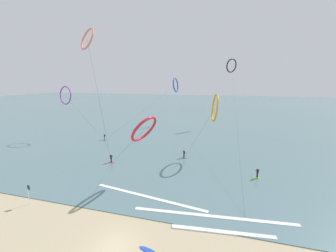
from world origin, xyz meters
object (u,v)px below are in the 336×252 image
(surfer_lime, at_px, (257,174))
(beach_flag, at_px, (28,191))
(kite_coral, at_px, (87,39))
(kite_violet, at_px, (65,95))
(surfer_teal, at_px, (184,154))
(kite_charcoal, at_px, (231,66))
(kite_cobalt, at_px, (176,85))
(kite_amber, at_px, (215,108))
(surfer_magenta, at_px, (111,159))
(surfboard_spare, at_px, (148,250))
(kite_crimson, at_px, (144,129))
(surfer_emerald, at_px, (105,137))

(surfer_lime, bearing_deg, beach_flag, 102.75)
(kite_coral, distance_m, kite_violet, 23.69)
(surfer_teal, height_order, kite_charcoal, kite_charcoal)
(kite_cobalt, height_order, kite_amber, kite_cobalt)
(beach_flag, bearing_deg, kite_cobalt, 82.74)
(kite_charcoal, bearing_deg, kite_amber, 38.06)
(surfer_magenta, relative_size, kite_violet, 0.12)
(kite_charcoal, height_order, kite_violet, kite_charcoal)
(kite_cobalt, relative_size, kite_charcoal, 0.52)
(surfer_teal, distance_m, surfer_lime, 13.78)
(kite_charcoal, distance_m, kite_coral, 47.30)
(surfer_teal, distance_m, kite_cobalt, 35.14)
(surfer_magenta, bearing_deg, kite_coral, -61.17)
(kite_charcoal, relative_size, kite_amber, 4.10)
(kite_cobalt, xyz_separation_m, kite_coral, (-5.84, -38.55, 8.03))
(surfboard_spare, bearing_deg, kite_charcoal, 82.21)
(kite_violet, bearing_deg, kite_coral, -21.25)
(kite_coral, height_order, surfboard_spare, kite_coral)
(kite_coral, bearing_deg, kite_violet, 172.36)
(kite_charcoal, bearing_deg, kite_violet, -11.58)
(kite_cobalt, distance_m, kite_crimson, 43.70)
(kite_cobalt, bearing_deg, kite_crimson, -167.64)
(kite_cobalt, distance_m, surfboard_spare, 57.13)
(surfer_emerald, bearing_deg, surfer_teal, 42.45)
(surfer_lime, height_order, kite_violet, kite_violet)
(surfer_teal, bearing_deg, beach_flag, -72.84)
(surfer_emerald, height_order, kite_cobalt, kite_cobalt)
(surfer_teal, bearing_deg, kite_violet, -136.04)
(surfer_magenta, relative_size, kite_charcoal, 0.03)
(kite_coral, bearing_deg, kite_cobalt, 111.65)
(surfer_magenta, distance_m, kite_coral, 20.86)
(kite_crimson, bearing_deg, kite_coral, -94.21)
(surfer_emerald, xyz_separation_m, kite_amber, (27.38, -5.66, 9.24))
(surfer_emerald, distance_m, beach_flag, 27.89)
(kite_coral, bearing_deg, surfer_emerald, 147.13)
(kite_charcoal, bearing_deg, surfboard_spare, 36.24)
(kite_charcoal, height_order, surfboard_spare, kite_charcoal)
(kite_amber, relative_size, surfboard_spare, 6.46)
(kite_charcoal, xyz_separation_m, kite_crimson, (-12.51, -45.42, -11.28))
(surfer_emerald, distance_m, surfer_magenta, 15.81)
(surfer_lime, distance_m, kite_violet, 47.04)
(kite_cobalt, bearing_deg, kite_charcoal, -77.19)
(surfer_emerald, xyz_separation_m, surfer_magenta, (9.30, -12.79, 0.00))
(kite_coral, relative_size, kite_crimson, 2.11)
(kite_amber, bearing_deg, beach_flag, -55.50)
(surfer_emerald, relative_size, beach_flag, 0.63)
(surfer_lime, xyz_separation_m, kite_coral, (-27.49, -1.57, 20.71))
(surfer_emerald, relative_size, kite_cobalt, 0.06)
(kite_cobalt, xyz_separation_m, kite_violet, (-22.71, -25.41, -2.16))
(surfer_lime, distance_m, kite_crimson, 18.98)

